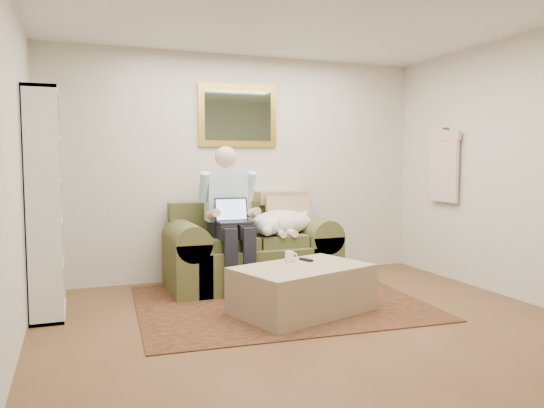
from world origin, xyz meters
TOP-DOWN VIEW (x-y plane):
  - room_shell at (0.00, 0.35)m, footprint 4.51×5.00m
  - rug at (-0.02, 1.21)m, footprint 2.79×2.28m
  - sofa at (-0.04, 2.01)m, footprint 1.82×0.93m
  - seated_man at (-0.32, 1.84)m, footprint 0.60×0.86m
  - laptop at (-0.32, 1.77)m, footprint 0.35×0.28m
  - sleeping_dog at (0.28, 1.91)m, footprint 0.75×0.47m
  - ottoman at (0.06, 0.83)m, footprint 1.36×1.08m
  - coffee_mug at (0.02, 1.05)m, footprint 0.08×0.08m
  - tv_remote at (0.19, 1.04)m, footprint 0.09×0.16m
  - bookshelf at (-2.10, 1.60)m, footprint 0.28×0.80m
  - wall_mirror at (-0.04, 2.47)m, footprint 0.94×0.04m
  - hanging_shirt at (2.19, 1.60)m, footprint 0.06×0.52m

SIDE VIEW (x-z plane):
  - rug at x=-0.02m, z-range 0.00..0.01m
  - ottoman at x=0.06m, z-range 0.00..0.43m
  - sofa at x=-0.04m, z-range -0.23..0.86m
  - tv_remote at x=0.19m, z-range 0.43..0.45m
  - coffee_mug at x=0.02m, z-range 0.43..0.53m
  - sleeping_dog at x=0.28m, z-range 0.56..0.84m
  - seated_man at x=-0.32m, z-range 0.00..1.53m
  - laptop at x=-0.32m, z-range 0.68..0.93m
  - bookshelf at x=-2.10m, z-range 0.00..2.00m
  - room_shell at x=0.00m, z-range 0.00..2.61m
  - hanging_shirt at x=2.19m, z-range 0.90..1.80m
  - wall_mirror at x=-0.04m, z-range 1.54..2.26m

